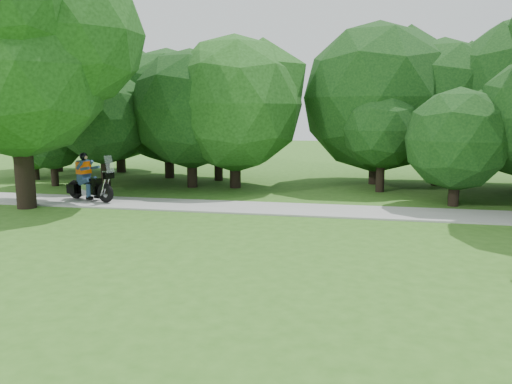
{
  "coord_description": "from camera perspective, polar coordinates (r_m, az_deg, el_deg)",
  "views": [
    {
      "loc": [
        1.28,
        -9.46,
        3.53
      ],
      "look_at": [
        -1.28,
        3.32,
        1.4
      ],
      "focal_mm": 35.0,
      "sensor_mm": 36.0,
      "label": 1
    }
  ],
  "objects": [
    {
      "name": "touring_motorcycle",
      "position": [
        20.49,
        -18.73,
        0.97
      ],
      "size": [
        2.38,
        1.32,
        1.87
      ],
      "rotation": [
        0.0,
        0.0,
        -0.34
      ],
      "color": "black",
      "rests_on": "walkway"
    },
    {
      "name": "ground",
      "position": [
        10.18,
        3.46,
        -11.03
      ],
      "size": [
        100.0,
        100.0,
        0.0
      ],
      "primitive_type": "plane",
      "color": "#32621C",
      "rests_on": "ground"
    },
    {
      "name": "big_tree_west",
      "position": [
        20.26,
        -25.31,
        14.73
      ],
      "size": [
        8.64,
        6.56,
        9.96
      ],
      "color": "black",
      "rests_on": "ground"
    },
    {
      "name": "walkway",
      "position": [
        17.85,
        7.01,
        -2.09
      ],
      "size": [
        60.0,
        2.2,
        0.06
      ],
      "primitive_type": "cube",
      "color": "gray",
      "rests_on": "ground"
    },
    {
      "name": "tree_line",
      "position": [
        24.06,
        10.81,
        9.5
      ],
      "size": [
        40.02,
        12.38,
        7.71
      ],
      "color": "black",
      "rests_on": "ground"
    }
  ]
}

